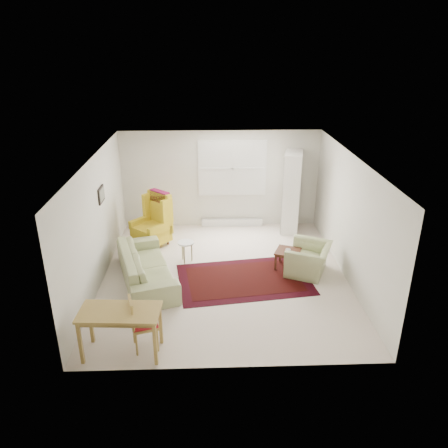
{
  "coord_description": "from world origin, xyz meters",
  "views": [
    {
      "loc": [
        -0.31,
        -7.94,
        4.54
      ],
      "look_at": [
        0.0,
        0.3,
        1.05
      ],
      "focal_mm": 35.0,
      "sensor_mm": 36.0,
      "label": 1
    }
  ],
  "objects_px": {
    "armchair": "(309,256)",
    "desk": "(122,332)",
    "wingback_chair": "(150,220)",
    "cabinet": "(292,192)",
    "stool": "(186,252)",
    "coffee_table": "(287,259)",
    "desk_chair": "(144,323)",
    "sofa": "(146,260)"
  },
  "relations": [
    {
      "from": "wingback_chair",
      "to": "cabinet",
      "type": "bearing_deg",
      "value": 54.84
    },
    {
      "from": "stool",
      "to": "desk_chair",
      "type": "relative_size",
      "value": 0.52
    },
    {
      "from": "wingback_chair",
      "to": "desk",
      "type": "height_order",
      "value": "wingback_chair"
    },
    {
      "from": "cabinet",
      "to": "stool",
      "type": "bearing_deg",
      "value": -134.24
    },
    {
      "from": "sofa",
      "to": "desk_chair",
      "type": "xyz_separation_m",
      "value": [
        0.24,
        -2.1,
        -0.01
      ]
    },
    {
      "from": "armchair",
      "to": "coffee_table",
      "type": "xyz_separation_m",
      "value": [
        -0.4,
        0.22,
        -0.17
      ]
    },
    {
      "from": "stool",
      "to": "cabinet",
      "type": "bearing_deg",
      "value": 32.56
    },
    {
      "from": "armchair",
      "to": "desk",
      "type": "distance_m",
      "value": 4.22
    },
    {
      "from": "armchair",
      "to": "sofa",
      "type": "bearing_deg",
      "value": -62.37
    },
    {
      "from": "sofa",
      "to": "coffee_table",
      "type": "relative_size",
      "value": 4.63
    },
    {
      "from": "desk",
      "to": "desk_chair",
      "type": "xyz_separation_m",
      "value": [
        0.34,
        0.13,
        0.07
      ]
    },
    {
      "from": "desk",
      "to": "coffee_table",
      "type": "bearing_deg",
      "value": 41.29
    },
    {
      "from": "armchair",
      "to": "wingback_chair",
      "type": "xyz_separation_m",
      "value": [
        -3.44,
        1.46,
        0.27
      ]
    },
    {
      "from": "cabinet",
      "to": "desk_chair",
      "type": "xyz_separation_m",
      "value": [
        -3.12,
        -4.57,
        -0.56
      ]
    },
    {
      "from": "wingback_chair",
      "to": "stool",
      "type": "distance_m",
      "value": 1.29
    },
    {
      "from": "coffee_table",
      "to": "armchair",
      "type": "bearing_deg",
      "value": -28.78
    },
    {
      "from": "wingback_chair",
      "to": "desk",
      "type": "distance_m",
      "value": 3.92
    },
    {
      "from": "stool",
      "to": "desk",
      "type": "distance_m",
      "value": 3.16
    },
    {
      "from": "armchair",
      "to": "stool",
      "type": "relative_size",
      "value": 2.01
    },
    {
      "from": "wingback_chair",
      "to": "cabinet",
      "type": "xyz_separation_m",
      "value": [
        3.46,
        0.79,
        0.38
      ]
    },
    {
      "from": "desk_chair",
      "to": "armchair",
      "type": "bearing_deg",
      "value": -69.16
    },
    {
      "from": "wingback_chair",
      "to": "desk",
      "type": "xyz_separation_m",
      "value": [
        0.0,
        -3.91,
        -0.25
      ]
    },
    {
      "from": "sofa",
      "to": "stool",
      "type": "relative_size",
      "value": 4.83
    },
    {
      "from": "cabinet",
      "to": "desk",
      "type": "bearing_deg",
      "value": -113.12
    },
    {
      "from": "stool",
      "to": "wingback_chair",
      "type": "bearing_deg",
      "value": 134.64
    },
    {
      "from": "wingback_chair",
      "to": "coffee_table",
      "type": "bearing_deg",
      "value": 19.82
    },
    {
      "from": "sofa",
      "to": "armchair",
      "type": "relative_size",
      "value": 2.41
    },
    {
      "from": "cabinet",
      "to": "coffee_table",
      "type": "bearing_deg",
      "value": -88.32
    },
    {
      "from": "coffee_table",
      "to": "wingback_chair",
      "type": "bearing_deg",
      "value": 157.84
    },
    {
      "from": "armchair",
      "to": "desk",
      "type": "height_order",
      "value": "desk"
    },
    {
      "from": "sofa",
      "to": "wingback_chair",
      "type": "distance_m",
      "value": 1.7
    },
    {
      "from": "armchair",
      "to": "desk_chair",
      "type": "relative_size",
      "value": 1.04
    },
    {
      "from": "sofa",
      "to": "cabinet",
      "type": "bearing_deg",
      "value": -70.56
    },
    {
      "from": "armchair",
      "to": "desk",
      "type": "relative_size",
      "value": 0.78
    },
    {
      "from": "cabinet",
      "to": "desk",
      "type": "relative_size",
      "value": 1.67
    },
    {
      "from": "sofa",
      "to": "desk_chair",
      "type": "distance_m",
      "value": 2.11
    },
    {
      "from": "armchair",
      "to": "cabinet",
      "type": "xyz_separation_m",
      "value": [
        0.02,
        2.25,
        0.65
      ]
    },
    {
      "from": "armchair",
      "to": "cabinet",
      "type": "height_order",
      "value": "cabinet"
    },
    {
      "from": "coffee_table",
      "to": "cabinet",
      "type": "height_order",
      "value": "cabinet"
    },
    {
      "from": "armchair",
      "to": "wingback_chair",
      "type": "distance_m",
      "value": 3.75
    },
    {
      "from": "stool",
      "to": "cabinet",
      "type": "distance_m",
      "value": 3.18
    },
    {
      "from": "coffee_table",
      "to": "desk",
      "type": "relative_size",
      "value": 0.41
    }
  ]
}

